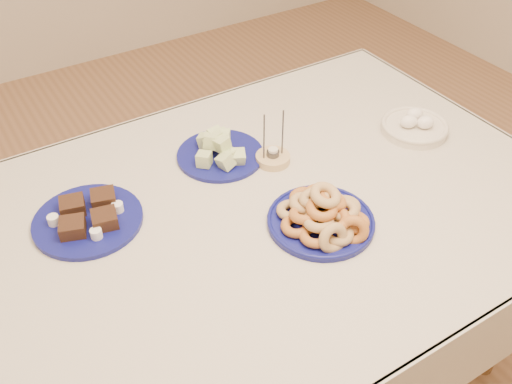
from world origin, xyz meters
TOP-DOWN VIEW (x-y plane):
  - ground at (0.00, 0.00)m, footprint 5.00×5.00m
  - dining_table at (0.00, 0.00)m, footprint 1.71×1.11m
  - donut_platter at (0.13, -0.14)m, footprint 0.32×0.32m
  - melon_plate at (0.06, 0.24)m, footprint 0.27×0.27m
  - brownie_plate at (-0.35, 0.17)m, footprint 0.28×0.28m
  - candle_holder at (0.17, 0.14)m, footprint 0.11×0.11m
  - egg_bowl at (0.62, 0.04)m, footprint 0.27×0.27m

SIDE VIEW (x-z plane):
  - ground at x=0.00m, z-range 0.00..0.00m
  - dining_table at x=0.00m, z-range 0.27..1.02m
  - brownie_plate at x=-0.35m, z-range 0.74..0.79m
  - candle_holder at x=0.17m, z-range 0.68..0.85m
  - egg_bowl at x=0.62m, z-range 0.74..0.80m
  - melon_plate at x=0.06m, z-range 0.73..0.82m
  - donut_platter at x=0.13m, z-range 0.72..0.84m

